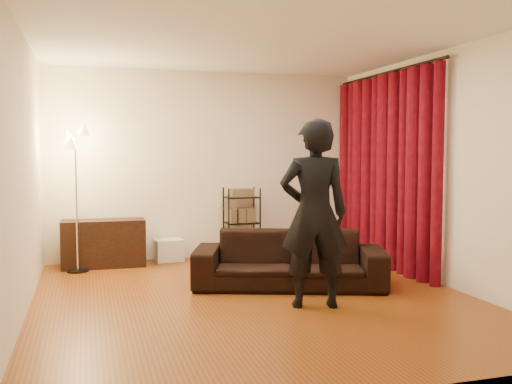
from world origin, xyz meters
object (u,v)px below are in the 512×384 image
object	(u,v)px
storage_boxes	(169,250)
floor_lamp	(76,200)
media_cabinet	(104,243)
sofa	(289,259)
wire_shelf	(242,223)
person	(314,214)

from	to	relation	value
storage_boxes	floor_lamp	world-z (taller)	floor_lamp
storage_boxes	floor_lamp	bearing A→B (deg)	-162.70
media_cabinet	storage_boxes	size ratio (longest dim) A/B	2.86
sofa	floor_lamp	size ratio (longest dim) A/B	1.16
storage_boxes	sofa	bearing A→B (deg)	-59.99
wire_shelf	sofa	bearing A→B (deg)	-99.84
person	floor_lamp	world-z (taller)	person
person	wire_shelf	bearing A→B (deg)	-77.04
media_cabinet	floor_lamp	xyz separation A→B (m)	(-0.33, -0.24, 0.61)
media_cabinet	storage_boxes	world-z (taller)	media_cabinet
wire_shelf	storage_boxes	bearing A→B (deg)	166.65
sofa	media_cabinet	bearing A→B (deg)	157.34
storage_boxes	person	bearing A→B (deg)	-69.31
media_cabinet	wire_shelf	xyz separation A→B (m)	(1.94, 0.11, 0.19)
sofa	media_cabinet	xyz separation A→B (m)	(-2.00, 1.77, 0.00)
media_cabinet	wire_shelf	bearing A→B (deg)	4.08
storage_boxes	media_cabinet	bearing A→B (deg)	-170.89
sofa	wire_shelf	size ratio (longest dim) A/B	2.10
sofa	wire_shelf	bearing A→B (deg)	110.51
floor_lamp	sofa	bearing A→B (deg)	-33.32
sofa	person	distance (m)	1.06
person	media_cabinet	size ratio (longest dim) A/B	1.71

